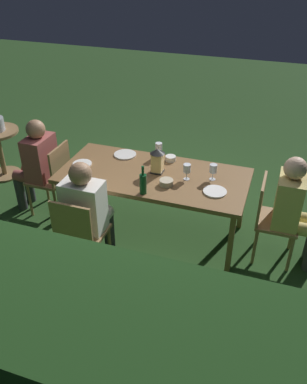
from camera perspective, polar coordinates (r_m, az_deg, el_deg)
The scene contains 19 objects.
ground_plane at distance 4.58m, azimuth 0.00°, elevation -5.47°, with size 16.00×16.00×0.00m, color #26471E.
dining_table at distance 4.19m, azimuth 0.00°, elevation 1.96°, with size 1.94×0.91×0.74m.
chair_side_right_b at distance 3.82m, azimuth -10.42°, elevation -5.68°, with size 0.42×0.40×0.87m.
person_in_cream at distance 3.87m, azimuth -9.30°, elevation -2.23°, with size 0.38×0.47×1.15m.
chair_head_far at distance 4.77m, azimuth -14.00°, elevation 2.22°, with size 0.40×0.42×0.87m.
person_in_rust at distance 4.80m, azimuth -16.23°, elevation 4.14°, with size 0.48×0.38×1.15m.
chair_head_near at distance 4.13m, azimuth 16.24°, elevation -3.28°, with size 0.40×0.42×0.87m.
person_in_mustard at distance 4.06m, azimuth 19.29°, elevation -2.00°, with size 0.48×0.38×1.15m.
lantern_centerpiece at distance 4.13m, azimuth 0.57°, elevation 4.63°, with size 0.15×0.15×0.27m.
green_bottle_on_table at distance 3.79m, azimuth -1.49°, elevation 1.24°, with size 0.07×0.07×0.29m.
wine_glass_a at distance 4.45m, azimuth 0.75°, elevation 6.32°, with size 0.08×0.08×0.17m.
wine_glass_b at distance 4.05m, azimuth 8.44°, elevation 3.21°, with size 0.08×0.08×0.17m.
wine_glass_c at distance 4.03m, azimuth 4.75°, elevation 3.27°, with size 0.08×0.08×0.17m.
plate_a at distance 4.55m, azimuth -4.04°, elevation 5.31°, with size 0.25×0.25×0.01m, color silver.
plate_b at distance 4.41m, azimuth -10.05°, elevation 3.94°, with size 0.21×0.21×0.01m, color white.
plate_c at distance 3.90m, azimuth 8.67°, elevation 0.07°, with size 0.23×0.23×0.01m, color white.
bowl_olives at distance 3.96m, azimuth 1.82°, elevation 1.39°, with size 0.14×0.14×0.06m.
bowl_bread at distance 4.41m, azimuth 2.44°, elevation 4.79°, with size 0.11×0.11×0.05m.
hedge_backdrop at distance 2.73m, azimuth -16.47°, elevation -21.83°, with size 4.65×0.88×1.29m, color #1E4219.
Camera 1 is at (-1.17, 3.42, 2.80)m, focal length 37.74 mm.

